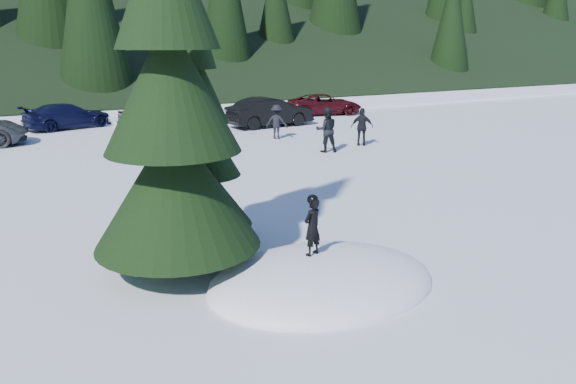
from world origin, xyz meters
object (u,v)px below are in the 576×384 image
spruce_short (200,150)px  child_skier (312,227)px  adult_2 (277,122)px  car_3 (68,116)px  car_5 (270,112)px  spruce_tall (171,103)px  adult_1 (362,127)px  car_4 (164,114)px  car_6 (325,104)px  adult_0 (327,130)px

spruce_short → child_skier: spruce_short is taller
spruce_short → adult_2: (7.57, 11.21, -1.33)m
adult_2 → car_3: size_ratio=0.35×
adult_2 → car_5: (1.39, 3.50, -0.02)m
spruce_tall → adult_1: bearing=40.4°
car_4 → car_6: 10.22m
car_6 → spruce_short: bearing=155.4°
child_skier → adult_2: size_ratio=0.72×
car_3 → car_6: size_ratio=0.99×
adult_0 → adult_1: 2.11m
spruce_short → adult_2: size_ratio=3.47×
car_4 → spruce_short: bearing=154.6°
adult_2 → car_6: 8.90m
spruce_short → adult_1: (10.01, 7.97, -1.30)m
adult_0 → car_6: bearing=-101.8°
adult_0 → adult_1: adult_0 is taller
child_skier → adult_1: (8.87, 10.88, -0.23)m
spruce_tall → adult_1: (11.01, 9.37, -2.51)m
spruce_short → adult_0: size_ratio=2.97×
spruce_short → adult_0: bearing=43.4°
spruce_tall → car_5: bearing=58.3°
child_skier → car_3: child_skier is taller
spruce_short → car_5: 17.28m
child_skier → spruce_tall: bearing=-54.0°
child_skier → car_5: 19.28m
spruce_tall → car_6: size_ratio=1.95×
car_6 → adult_0: bearing=162.8°
adult_2 → car_3: 11.14m
spruce_short → car_3: bearing=91.3°
car_3 → car_4: size_ratio=0.98×
adult_1 → car_5: adult_1 is taller
spruce_tall → car_5: (9.96, 16.12, -2.57)m
adult_0 → car_6: size_ratio=0.41×
spruce_tall → car_6: spruce_tall is taller
adult_0 → car_4: adult_0 is taller
adult_0 → car_5: (1.01, 7.19, -0.15)m
adult_2 → car_5: size_ratio=0.34×
adult_1 → car_5: size_ratio=0.35×
spruce_short → car_3: (-0.44, 18.96, -1.47)m
spruce_tall → car_4: 18.59m
car_4 → adult_2: bearing=-156.2°
adult_2 → car_5: adult_2 is taller
spruce_short → car_6: (13.97, 17.40, -1.49)m
adult_1 → adult_2: bearing=-15.8°
spruce_short → car_3: spruce_short is taller
child_skier → adult_0: bearing=-142.0°
adult_1 → car_4: bearing=-16.2°
car_5 → car_3: bearing=61.0°
car_4 → car_5: bearing=-120.2°
adult_0 → car_6: 11.57m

